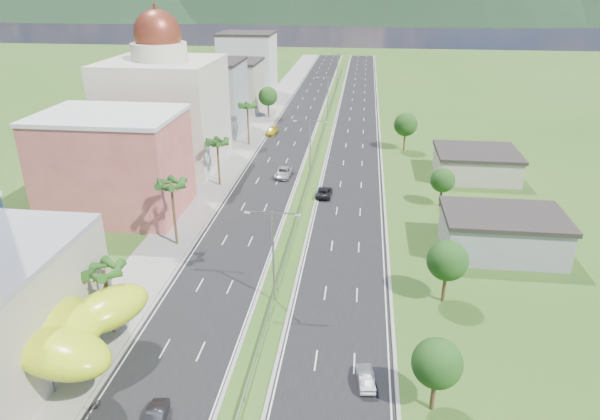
% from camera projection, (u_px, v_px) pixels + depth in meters
% --- Properties ---
extents(ground, '(500.00, 500.00, 0.00)m').
position_uv_depth(ground, '(258.00, 356.00, 51.73)').
color(ground, '#2D5119').
rests_on(ground, ground).
extents(road_left, '(11.00, 260.00, 0.04)m').
position_uv_depth(road_left, '(296.00, 123.00, 134.48)').
color(road_left, black).
rests_on(road_left, ground).
extents(road_right, '(11.00, 260.00, 0.04)m').
position_uv_depth(road_right, '(356.00, 125.00, 132.85)').
color(road_right, black).
rests_on(road_right, ground).
extents(sidewalk_left, '(7.00, 260.00, 0.12)m').
position_uv_depth(sidewalk_left, '(259.00, 122.00, 135.49)').
color(sidewalk_left, gray).
rests_on(sidewalk_left, ground).
extents(median_guardrail, '(0.10, 216.06, 0.76)m').
position_uv_depth(median_guardrail, '(320.00, 142.00, 117.03)').
color(median_guardrail, gray).
rests_on(median_guardrail, ground).
extents(streetlight_median_b, '(6.04, 0.25, 11.00)m').
position_uv_depth(streetlight_median_b, '(273.00, 247.00, 58.14)').
color(streetlight_median_b, gray).
rests_on(streetlight_median_b, ground).
extents(streetlight_median_c, '(6.04, 0.25, 11.00)m').
position_uv_depth(streetlight_median_c, '(310.00, 143.00, 94.56)').
color(streetlight_median_c, gray).
rests_on(streetlight_median_c, ground).
extents(streetlight_median_d, '(6.04, 0.25, 11.00)m').
position_uv_depth(streetlight_median_d, '(328.00, 93.00, 135.53)').
color(streetlight_median_d, gray).
rests_on(streetlight_median_d, ground).
extents(streetlight_median_e, '(6.04, 0.25, 11.00)m').
position_uv_depth(streetlight_median_e, '(338.00, 67.00, 176.51)').
color(streetlight_median_e, gray).
rests_on(streetlight_median_e, ground).
extents(lime_canopy, '(18.00, 15.00, 7.40)m').
position_uv_depth(lime_canopy, '(30.00, 323.00, 48.26)').
color(lime_canopy, '#C2E115').
rests_on(lime_canopy, ground).
extents(pink_shophouse, '(20.00, 15.00, 15.00)m').
position_uv_depth(pink_shophouse, '(115.00, 166.00, 80.91)').
color(pink_shophouse, '#B9524C').
rests_on(pink_shophouse, ground).
extents(domed_building, '(20.00, 20.00, 28.70)m').
position_uv_depth(domed_building, '(165.00, 107.00, 100.31)').
color(domed_building, beige).
rests_on(domed_building, ground).
extents(midrise_grey, '(16.00, 15.00, 16.00)m').
position_uv_depth(midrise_grey, '(208.00, 98.00, 124.30)').
color(midrise_grey, gray).
rests_on(midrise_grey, ground).
extents(midrise_beige, '(16.00, 15.00, 13.00)m').
position_uv_depth(midrise_beige, '(231.00, 87.00, 144.93)').
color(midrise_beige, '#B4A894').
rests_on(midrise_beige, ground).
extents(midrise_white, '(16.00, 15.00, 18.00)m').
position_uv_depth(midrise_white, '(248.00, 65.00, 164.88)').
color(midrise_white, silver).
rests_on(midrise_white, ground).
extents(shed_near, '(15.00, 10.00, 5.00)m').
position_uv_depth(shed_near, '(502.00, 235.00, 70.45)').
color(shed_near, gray).
rests_on(shed_near, ground).
extents(shed_far, '(14.00, 12.00, 4.40)m').
position_uv_depth(shed_far, '(476.00, 165.00, 97.67)').
color(shed_far, '#B4A894').
rests_on(shed_far, ground).
extents(palm_tree_b, '(3.60, 3.60, 8.10)m').
position_uv_depth(palm_tree_b, '(104.00, 273.00, 52.41)').
color(palm_tree_b, '#47301C').
rests_on(palm_tree_b, ground).
extents(palm_tree_c, '(3.60, 3.60, 9.60)m').
position_uv_depth(palm_tree_c, '(171.00, 187.00, 70.05)').
color(palm_tree_c, '#47301C').
rests_on(palm_tree_c, ground).
extents(palm_tree_d, '(3.60, 3.60, 8.60)m').
position_uv_depth(palm_tree_d, '(217.00, 144.00, 91.37)').
color(palm_tree_d, '#47301C').
rests_on(palm_tree_d, ground).
extents(palm_tree_e, '(3.60, 3.60, 9.40)m').
position_uv_depth(palm_tree_e, '(247.00, 107.00, 113.83)').
color(palm_tree_e, '#47301C').
rests_on(palm_tree_e, ground).
extents(leafy_tree_lfar, '(4.90, 4.90, 8.05)m').
position_uv_depth(leafy_tree_lfar, '(268.00, 96.00, 137.68)').
color(leafy_tree_lfar, '#47301C').
rests_on(leafy_tree_lfar, ground).
extents(leafy_tree_ra, '(4.20, 4.20, 6.90)m').
position_uv_depth(leafy_tree_ra, '(437.00, 363.00, 43.53)').
color(leafy_tree_ra, '#47301C').
rests_on(leafy_tree_ra, ground).
extents(leafy_tree_rb, '(4.55, 4.55, 7.47)m').
position_uv_depth(leafy_tree_rb, '(447.00, 261.00, 58.53)').
color(leafy_tree_rb, '#47301C').
rests_on(leafy_tree_rb, ground).
extents(leafy_tree_rc, '(3.85, 3.85, 6.33)m').
position_uv_depth(leafy_tree_rc, '(443.00, 180.00, 84.02)').
color(leafy_tree_rc, '#47301C').
rests_on(leafy_tree_rc, ground).
extents(leafy_tree_rd, '(4.90, 4.90, 8.05)m').
position_uv_depth(leafy_tree_rd, '(406.00, 125.00, 111.28)').
color(leafy_tree_rd, '#47301C').
rests_on(leafy_tree_rd, ground).
extents(mountain_ridge, '(860.00, 140.00, 90.00)m').
position_uv_depth(mountain_ridge, '(427.00, 21.00, 454.95)').
color(mountain_ridge, black).
rests_on(mountain_ridge, ground).
extents(car_dark_left, '(1.94, 4.33, 1.38)m').
position_uv_depth(car_dark_left, '(156.00, 419.00, 43.41)').
color(car_dark_left, black).
rests_on(car_dark_left, road_left).
extents(car_silver_mid_left, '(3.04, 6.00, 1.63)m').
position_uv_depth(car_silver_mid_left, '(283.00, 172.00, 97.98)').
color(car_silver_mid_left, '#A2A5A9').
rests_on(car_silver_mid_left, road_left).
extents(car_yellow_far_left, '(2.50, 5.39, 1.52)m').
position_uv_depth(car_yellow_far_left, '(272.00, 131.00, 124.75)').
color(car_yellow_far_left, gold).
rests_on(car_yellow_far_left, road_left).
extents(car_silver_right, '(1.86, 4.10, 1.30)m').
position_uv_depth(car_silver_right, '(365.00, 377.00, 47.95)').
color(car_silver_right, '#93969A').
rests_on(car_silver_right, road_right).
extents(car_dark_far_right, '(2.66, 5.27, 1.43)m').
position_uv_depth(car_dark_far_right, '(324.00, 192.00, 89.29)').
color(car_dark_far_right, black).
rests_on(car_dark_far_right, road_right).
extents(motorcycle, '(0.98, 2.18, 1.35)m').
position_uv_depth(motorcycle, '(92.00, 407.00, 44.60)').
color(motorcycle, black).
rests_on(motorcycle, road_left).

